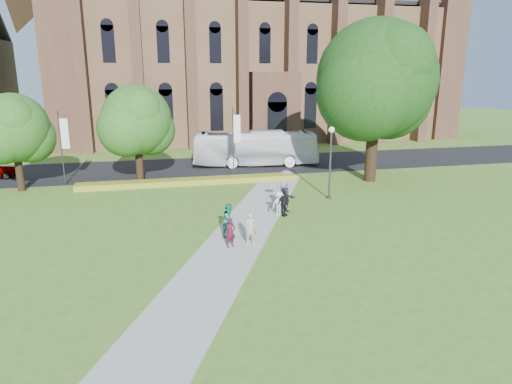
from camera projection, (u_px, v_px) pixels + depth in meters
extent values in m
plane|color=#477122|center=(247.00, 237.00, 25.62)|extent=(160.00, 160.00, 0.00)
cube|color=black|center=(205.00, 167.00, 44.46)|extent=(160.00, 10.00, 0.02)
cube|color=#B2B2A8|center=(243.00, 230.00, 26.56)|extent=(15.58, 28.54, 0.04)
cube|color=gold|center=(190.00, 181.00, 37.57)|extent=(18.00, 1.40, 0.45)
cube|color=brown|center=(258.00, 75.00, 63.32)|extent=(52.00, 16.00, 17.00)
cube|color=brown|center=(59.00, 58.00, 50.89)|extent=(3.50, 3.50, 21.00)
cube|color=brown|center=(446.00, 60.00, 61.54)|extent=(3.50, 3.50, 21.00)
cube|color=brown|center=(274.00, 110.00, 55.86)|extent=(6.00, 2.50, 9.00)
cylinder|color=#38383D|center=(330.00, 166.00, 32.76)|extent=(0.14, 0.14, 4.80)
sphere|color=white|center=(332.00, 130.00, 32.10)|extent=(0.44, 0.44, 0.44)
cylinder|color=#38383D|center=(329.00, 197.00, 33.36)|extent=(0.36, 0.36, 0.15)
cylinder|color=#332114|center=(372.00, 142.00, 37.97)|extent=(0.96, 0.96, 6.60)
sphere|color=#0F3710|center=(376.00, 79.00, 36.67)|extent=(9.60, 9.60, 9.60)
cylinder|color=#332114|center=(19.00, 166.00, 35.06)|extent=(0.56, 0.56, 3.85)
sphere|color=#184916|center=(13.00, 128.00, 34.30)|extent=(5.20, 5.20, 5.20)
cylinder|color=#332114|center=(139.00, 159.00, 37.45)|extent=(0.60, 0.60, 4.12)
sphere|color=#184916|center=(137.00, 120.00, 36.64)|extent=(5.60, 5.60, 5.60)
cylinder|color=#38383D|center=(233.00, 143.00, 39.61)|extent=(0.10, 0.10, 6.00)
cube|color=white|center=(237.00, 129.00, 39.38)|extent=(0.60, 0.02, 2.40)
cylinder|color=#38383D|center=(62.00, 149.00, 36.57)|extent=(0.10, 0.10, 6.00)
cube|color=white|center=(65.00, 134.00, 36.34)|extent=(0.60, 0.02, 2.40)
imported|color=white|center=(255.00, 148.00, 44.70)|extent=(12.46, 4.44, 3.40)
imported|color=#4C1123|center=(230.00, 233.00, 23.82)|extent=(0.68, 0.57, 1.58)
imported|color=#1A846E|center=(229.00, 220.00, 25.38)|extent=(1.14, 1.16, 1.89)
imported|color=silver|center=(279.00, 204.00, 29.06)|extent=(1.15, 0.84, 1.60)
imported|color=black|center=(284.00, 203.00, 29.02)|extent=(1.06, 0.87, 1.70)
imported|color=gray|center=(284.00, 196.00, 30.34)|extent=(1.10, 1.02, 1.89)
imported|color=#28272F|center=(285.00, 200.00, 29.79)|extent=(1.61, 1.14, 1.68)
imported|color=#A79A8B|center=(251.00, 228.00, 24.21)|extent=(0.66, 0.46, 1.76)
imported|color=#C18897|center=(286.00, 177.00, 30.15)|extent=(0.84, 0.84, 0.66)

